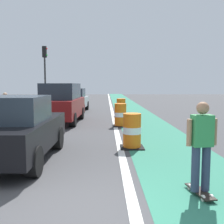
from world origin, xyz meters
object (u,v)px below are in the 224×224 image
parked_sedan_nearest (15,129)px  traffic_barrel_back (121,107)px  traffic_barrel_front (132,131)px  skateboarder_on_lane (201,145)px  pedestrian_crossing (41,100)px  traffic_barrel_mid (120,115)px  parked_suv_second (61,103)px  parked_sedan_third (73,100)px  traffic_light_corner (45,66)px  pedestrian_waiting (6,108)px

parked_sedan_nearest → traffic_barrel_back: (3.31, 10.09, -0.30)m
traffic_barrel_front → traffic_barrel_back: bearing=89.1°
skateboarder_on_lane → pedestrian_crossing: bearing=113.3°
skateboarder_on_lane → traffic_barrel_back: size_ratio=1.55×
parked_sedan_nearest → traffic_barrel_mid: bearing=62.2°
traffic_barrel_front → traffic_barrel_mid: 4.38m
parked_sedan_nearest → parked_suv_second: (0.04, 7.08, 0.20)m
parked_sedan_nearest → traffic_barrel_back: parked_sedan_nearest is taller
traffic_barrel_front → traffic_barrel_mid: size_ratio=1.00×
parked_sedan_nearest → traffic_barrel_front: 3.47m
traffic_barrel_back → traffic_barrel_mid: bearing=-93.5°
skateboarder_on_lane → traffic_barrel_back: skateboarder_on_lane is taller
parked_suv_second → parked_sedan_third: parked_suv_second is taller
skateboarder_on_lane → traffic_light_corner: bearing=110.6°
traffic_barrel_back → pedestrian_crossing: 6.20m
traffic_barrel_mid → pedestrian_waiting: 5.43m
traffic_barrel_front → pedestrian_waiting: bearing=141.4°
parked_suv_second → parked_sedan_third: 5.83m
parked_sedan_nearest → pedestrian_waiting: (-2.39, 5.82, 0.03)m
traffic_barrel_front → pedestrian_waiting: pedestrian_waiting is taller
traffic_barrel_mid → pedestrian_waiting: bearing=179.4°
skateboarder_on_lane → pedestrian_waiting: bearing=128.6°
traffic_barrel_back → parked_suv_second: bearing=-137.2°
parked_sedan_third → traffic_barrel_front: bearing=-74.4°
skateboarder_on_lane → pedestrian_crossing: 16.19m
parked_sedan_third → pedestrian_waiting: 7.46m
parked_suv_second → traffic_light_corner: (-2.73, 8.59, 2.47)m
parked_sedan_nearest → pedestrian_crossing: (-2.35, 12.61, 0.03)m
traffic_barrel_mid → pedestrian_crossing: bearing=128.2°
parked_sedan_third → traffic_barrel_mid: (3.09, -7.14, -0.30)m
traffic_barrel_mid → pedestrian_crossing: pedestrian_crossing is taller
traffic_barrel_front → pedestrian_crossing: size_ratio=0.68×
traffic_barrel_front → traffic_barrel_mid: bearing=91.7°
parked_suv_second → pedestrian_waiting: (-2.42, -1.26, -0.17)m
parked_sedan_third → traffic_barrel_back: parked_sedan_third is taller
traffic_barrel_back → parked_sedan_third: bearing=140.1°
parked_sedan_third → traffic_barrel_front: parked_sedan_third is taller
traffic_barrel_back → traffic_light_corner: traffic_light_corner is taller
parked_suv_second → traffic_barrel_mid: parked_suv_second is taller
traffic_light_corner → skateboarder_on_lane: bearing=-69.4°
traffic_barrel_mid → traffic_light_corner: bearing=120.1°
traffic_barrel_back → traffic_light_corner: bearing=137.1°
traffic_barrel_front → pedestrian_crossing: bearing=116.2°
skateboarder_on_lane → parked_sedan_nearest: parked_sedan_nearest is taller
traffic_barrel_mid → traffic_barrel_back: same height
parked_sedan_nearest → traffic_barrel_back: size_ratio=3.80×
parked_sedan_nearest → pedestrian_waiting: 6.29m
traffic_light_corner → parked_sedan_nearest: bearing=-80.2°
parked_sedan_nearest → traffic_barrel_mid: size_ratio=3.80×
parked_sedan_third → pedestrian_waiting: size_ratio=2.59×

